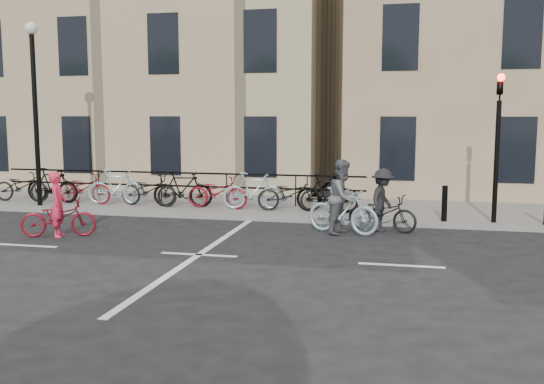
% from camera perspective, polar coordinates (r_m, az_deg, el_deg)
% --- Properties ---
extents(ground, '(120.00, 120.00, 0.00)m').
position_cam_1_polar(ground, '(12.38, -6.89, -5.90)').
color(ground, black).
rests_on(ground, ground).
extents(sidewalk, '(46.00, 4.00, 0.15)m').
position_cam_1_polar(sidewalk, '(19.32, -12.16, -0.99)').
color(sidewalk, slate).
rests_on(sidewalk, ground).
extents(building_west, '(20.00, 10.00, 10.00)m').
position_cam_1_polar(building_west, '(27.72, -15.87, 11.89)').
color(building_west, tan).
rests_on(building_west, sidewalk).
extents(traffic_light, '(0.18, 0.30, 3.90)m').
position_cam_1_polar(traffic_light, '(15.84, 20.50, 5.54)').
color(traffic_light, black).
rests_on(traffic_light, sidewalk).
extents(lamp_post, '(0.36, 0.36, 5.28)m').
position_cam_1_polar(lamp_post, '(18.97, -21.46, 8.86)').
color(lamp_post, black).
rests_on(lamp_post, sidewalk).
extents(bollard_east, '(0.14, 0.14, 0.90)m').
position_cam_1_polar(bollard_east, '(15.78, 15.93, -1.04)').
color(bollard_east, black).
rests_on(bollard_east, sidewalk).
extents(parked_bikes, '(11.45, 1.23, 1.05)m').
position_cam_1_polar(parked_bikes, '(17.90, -10.05, 0.25)').
color(parked_bikes, black).
rests_on(parked_bikes, sidewalk).
extents(cyclist_pink, '(1.80, 1.16, 1.51)m').
position_cam_1_polar(cyclist_pink, '(14.85, -19.47, -1.99)').
color(cyclist_pink, maroon).
rests_on(cyclist_pink, ground).
extents(cyclist_grey, '(1.89, 1.12, 1.76)m').
position_cam_1_polar(cyclist_grey, '(14.43, 6.68, -1.12)').
color(cyclist_grey, '#95B7C3').
rests_on(cyclist_grey, ground).
extents(cyclist_dark, '(1.81, 1.10, 1.52)m').
position_cam_1_polar(cyclist_dark, '(14.87, 10.34, -1.38)').
color(cyclist_dark, black).
rests_on(cyclist_dark, ground).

